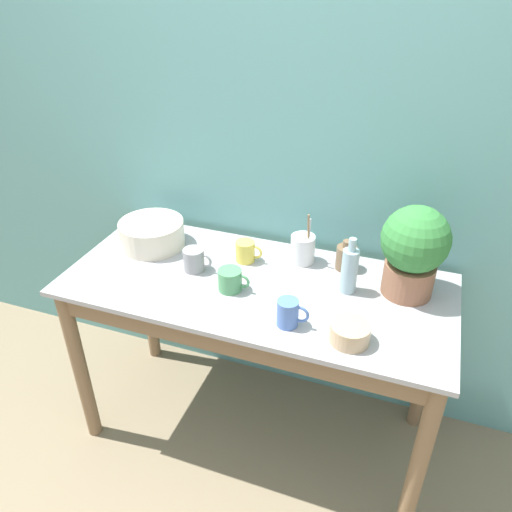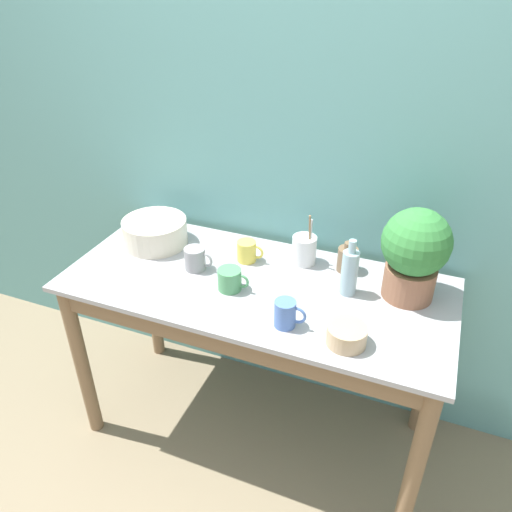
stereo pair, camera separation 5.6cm
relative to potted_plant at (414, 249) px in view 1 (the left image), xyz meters
The scene contains 13 objects.
ground_plane 1.22m from the potted_plant, 139.82° to the right, with size 12.00×12.00×0.00m, color #7F7056.
wall_back 0.63m from the potted_plant, 155.19° to the left, with size 6.00×0.05×2.40m.
counter_table 0.66m from the potted_plant, 163.75° to the right, with size 1.47×0.65×0.81m.
potted_plant is the anchor object (origin of this frame).
bowl_wash_large 1.06m from the potted_plant, behind, with size 0.27×0.27×0.11m.
bottle_tall 0.24m from the potted_plant, 162.83° to the right, with size 0.06×0.06×0.22m.
bottle_short 0.29m from the potted_plant, 160.72° to the left, with size 0.08×0.08×0.12m.
mug_blue 0.50m from the potted_plant, 137.45° to the right, with size 0.11×0.07×0.10m.
mug_grey 0.82m from the potted_plant, behind, with size 0.12×0.08×0.09m.
mug_green 0.66m from the potted_plant, 161.78° to the right, with size 0.12×0.09×0.08m.
mug_yellow 0.65m from the potted_plant, behind, with size 0.11×0.08×0.09m.
bowl_small_tan 0.40m from the potted_plant, 113.40° to the right, with size 0.13×0.13×0.07m.
utensil_cup 0.44m from the potted_plant, 169.48° to the left, with size 0.10×0.10×0.23m.
Camera 1 is at (0.53, -1.14, 1.89)m, focal length 35.00 mm.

